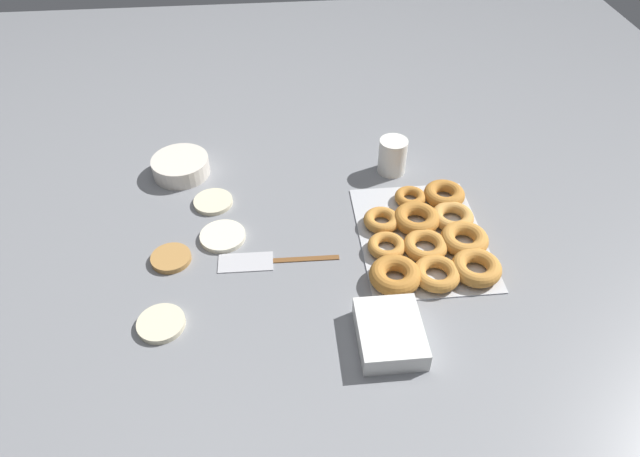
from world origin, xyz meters
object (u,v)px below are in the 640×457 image
at_px(pancake_3, 161,324).
at_px(spatula, 259,261).
at_px(pancake_1, 223,236).
at_px(pancake_0, 213,202).
at_px(donut_tray, 429,238).
at_px(container_stack, 390,333).
at_px(pancake_2, 171,258).
at_px(batter_bowl, 181,166).
at_px(paper_cup, 393,156).

xyz_separation_m(pancake_3, spatula, (0.16, -0.20, -0.00)).
relative_size(pancake_1, spatula, 0.39).
xyz_separation_m(pancake_0, donut_tray, (-0.20, -0.52, 0.01)).
bearing_deg(pancake_1, container_stack, -134.26).
xyz_separation_m(pancake_2, batter_bowl, (0.34, 0.00, 0.02)).
distance_m(donut_tray, paper_cup, 0.30).
bearing_deg(pancake_1, batter_bowl, 23.72).
bearing_deg(pancake_0, pancake_2, 155.88).
xyz_separation_m(pancake_0, pancake_2, (-0.20, 0.09, 0.00)).
relative_size(batter_bowl, paper_cup, 1.56).
height_order(pancake_2, donut_tray, donut_tray).
xyz_separation_m(donut_tray, batter_bowl, (0.34, 0.61, 0.01)).
bearing_deg(paper_cup, spatula, 130.73).
distance_m(pancake_0, batter_bowl, 0.17).
xyz_separation_m(pancake_3, donut_tray, (0.19, -0.61, 0.01)).
bearing_deg(donut_tray, container_stack, 151.67).
height_order(pancake_3, container_stack, container_stack).
bearing_deg(container_stack, batter_bowl, 37.35).
bearing_deg(pancake_3, batter_bowl, 0.08).
bearing_deg(pancake_3, pancake_2, -0.61).
bearing_deg(donut_tray, batter_bowl, 60.93).
xyz_separation_m(pancake_1, container_stack, (-0.33, -0.34, 0.02)).
height_order(donut_tray, batter_bowl, batter_bowl).
height_order(pancake_2, batter_bowl, batter_bowl).
bearing_deg(spatula, batter_bowl, -59.28).
xyz_separation_m(container_stack, paper_cup, (0.56, -0.11, 0.03)).
relative_size(container_stack, paper_cup, 1.63).
xyz_separation_m(pancake_0, spatula, (-0.22, -0.11, -0.00)).
bearing_deg(spatula, paper_cup, -138.19).
xyz_separation_m(pancake_2, donut_tray, (-0.00, -0.60, 0.01)).
relative_size(pancake_0, batter_bowl, 0.65).
height_order(pancake_1, batter_bowl, batter_bowl).
relative_size(donut_tray, container_stack, 2.45).
relative_size(pancake_1, paper_cup, 1.11).
bearing_deg(pancake_3, spatula, -51.08).
bearing_deg(pancake_0, spatula, -152.80).
height_order(pancake_1, paper_cup, paper_cup).
bearing_deg(pancake_0, pancake_1, -167.95).
xyz_separation_m(pancake_0, pancake_1, (-0.13, -0.03, 0.00)).
bearing_deg(pancake_1, pancake_0, 12.05).
xyz_separation_m(pancake_0, container_stack, (-0.47, -0.37, 0.02)).
xyz_separation_m(pancake_2, paper_cup, (0.29, -0.57, 0.04)).
relative_size(pancake_3, spatula, 0.35).
distance_m(donut_tray, spatula, 0.40).
distance_m(paper_cup, spatula, 0.49).
bearing_deg(batter_bowl, spatula, -150.36).
xyz_separation_m(pancake_3, paper_cup, (0.48, -0.57, 0.04)).
bearing_deg(spatula, pancake_3, 39.99).
height_order(batter_bowl, spatula, batter_bowl).
bearing_deg(paper_cup, batter_bowl, 85.77).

